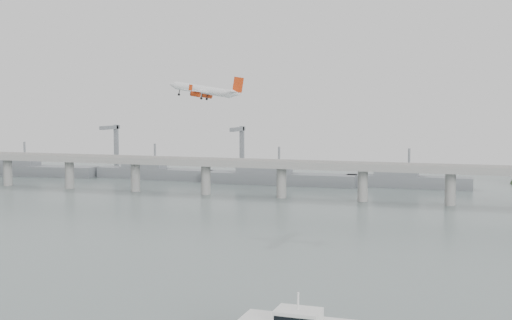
% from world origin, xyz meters
% --- Properties ---
extents(ground, '(900.00, 900.00, 0.00)m').
position_xyz_m(ground, '(0.00, 0.00, 0.00)').
color(ground, slate).
rests_on(ground, ground).
extents(bridge, '(800.00, 22.00, 23.90)m').
position_xyz_m(bridge, '(-1.15, 200.00, 17.65)').
color(bridge, gray).
rests_on(bridge, ground).
extents(distant_fleet, '(453.00, 60.90, 40.00)m').
position_xyz_m(distant_fleet, '(-155.36, 265.08, 6.22)').
color(distant_fleet, slate).
rests_on(distant_fleet, ground).
extents(airliner, '(40.66, 37.01, 11.11)m').
position_xyz_m(airliner, '(-40.60, 102.25, 64.45)').
color(airliner, white).
rests_on(airliner, ground).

